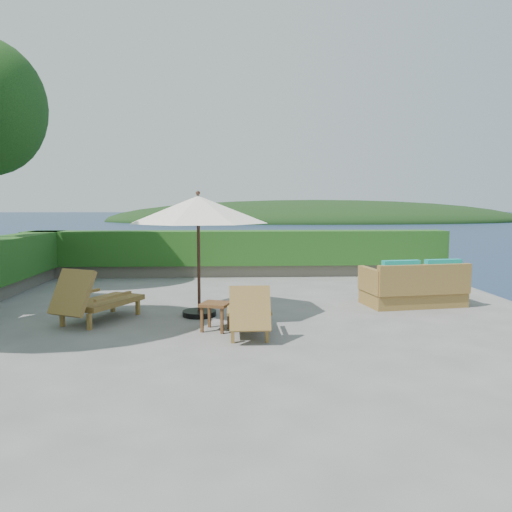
{
  "coord_description": "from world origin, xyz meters",
  "views": [
    {
      "loc": [
        -0.17,
        -9.17,
        2.15
      ],
      "look_at": [
        0.3,
        0.8,
        1.1
      ],
      "focal_mm": 35.0,
      "sensor_mm": 36.0,
      "label": 1
    }
  ],
  "objects_px": {
    "side_table": "(215,308)",
    "lounge_left": "(95,299)",
    "wicker_loveseat": "(414,287)",
    "lounge_right": "(249,313)",
    "patio_umbrella": "(198,211)"
  },
  "relations": [
    {
      "from": "side_table",
      "to": "lounge_left",
      "type": "bearing_deg",
      "value": 162.08
    },
    {
      "from": "lounge_left",
      "to": "side_table",
      "type": "distance_m",
      "value": 2.31
    },
    {
      "from": "side_table",
      "to": "wicker_loveseat",
      "type": "relative_size",
      "value": 0.26
    },
    {
      "from": "side_table",
      "to": "wicker_loveseat",
      "type": "distance_m",
      "value": 4.54
    },
    {
      "from": "lounge_left",
      "to": "lounge_right",
      "type": "xyz_separation_m",
      "value": [
        2.75,
        -1.06,
        -0.06
      ]
    },
    {
      "from": "patio_umbrella",
      "to": "side_table",
      "type": "height_order",
      "value": "patio_umbrella"
    },
    {
      "from": "lounge_right",
      "to": "side_table",
      "type": "bearing_deg",
      "value": 147.41
    },
    {
      "from": "lounge_right",
      "to": "side_table",
      "type": "xyz_separation_m",
      "value": [
        -0.55,
        0.35,
        0.03
      ]
    },
    {
      "from": "lounge_right",
      "to": "wicker_loveseat",
      "type": "xyz_separation_m",
      "value": [
        3.57,
        2.25,
        0.02
      ]
    },
    {
      "from": "lounge_right",
      "to": "wicker_loveseat",
      "type": "bearing_deg",
      "value": 31.71
    },
    {
      "from": "patio_umbrella",
      "to": "lounge_right",
      "type": "distance_m",
      "value": 2.39
    },
    {
      "from": "lounge_right",
      "to": "side_table",
      "type": "height_order",
      "value": "lounge_right"
    },
    {
      "from": "lounge_right",
      "to": "patio_umbrella",
      "type": "bearing_deg",
      "value": 120.92
    },
    {
      "from": "lounge_left",
      "to": "wicker_loveseat",
      "type": "relative_size",
      "value": 0.87
    },
    {
      "from": "patio_umbrella",
      "to": "wicker_loveseat",
      "type": "xyz_separation_m",
      "value": [
        4.48,
        0.77,
        -1.63
      ]
    }
  ]
}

